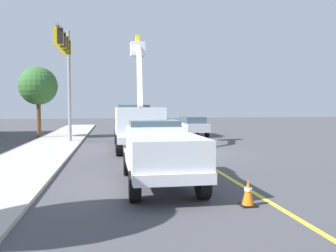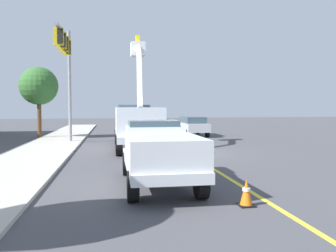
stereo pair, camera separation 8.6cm
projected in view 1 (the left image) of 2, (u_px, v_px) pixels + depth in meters
name	position (u px, v px, depth m)	size (l,w,h in m)	color
ground	(188.00, 153.00, 18.84)	(120.00, 120.00, 0.00)	#47474C
sidewalk_far_side	(34.00, 156.00, 17.50)	(60.00, 3.60, 0.12)	#B2ADA3
lane_centre_stripe	(188.00, 153.00, 18.84)	(50.00, 0.16, 0.01)	yellow
utility_bucket_truck	(137.00, 122.00, 20.92)	(8.31, 2.90, 7.26)	white
service_pickup_truck	(160.00, 151.00, 11.10)	(5.69, 2.40, 2.06)	silver
passing_minivan	(192.00, 125.00, 30.29)	(4.88, 2.13, 1.69)	silver
traffic_cone_leading	(248.00, 193.00, 8.83)	(0.40, 0.40, 0.70)	black
traffic_cone_mid_front	(161.00, 137.00, 24.50)	(0.40, 0.40, 0.76)	black
traffic_signal_mast	(66.00, 60.00, 22.40)	(5.65, 0.74, 7.90)	gray
street_tree_right	(38.00, 86.00, 27.45)	(3.04, 3.04, 5.75)	brown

